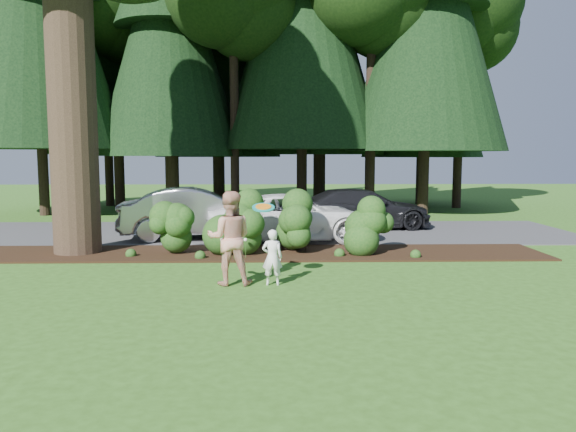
% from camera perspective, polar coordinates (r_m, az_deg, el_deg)
% --- Properties ---
extents(ground, '(80.00, 80.00, 0.00)m').
position_cam_1_polar(ground, '(12.10, -4.92, -6.56)').
color(ground, '#2D5317').
rests_on(ground, ground).
extents(mulch_bed, '(16.00, 2.50, 0.05)m').
position_cam_1_polar(mulch_bed, '(15.28, -4.16, -3.78)').
color(mulch_bed, black).
rests_on(mulch_bed, ground).
extents(driveway, '(22.00, 6.00, 0.03)m').
position_cam_1_polar(driveway, '(19.47, -3.55, -1.64)').
color(driveway, '#38383A').
rests_on(driveway, ground).
extents(shrub_row, '(6.53, 1.60, 1.61)m').
position_cam_1_polar(shrub_row, '(15.03, -1.28, -0.91)').
color(shrub_row, '#174013').
rests_on(shrub_row, ground).
extents(lily_cluster, '(0.69, 0.09, 0.57)m').
position_cam_1_polar(lily_cluster, '(14.38, -5.54, -2.52)').
color(lily_cluster, '#174013').
rests_on(lily_cluster, ground).
extents(tree_wall, '(25.66, 12.15, 17.09)m').
position_cam_1_polar(tree_wall, '(28.98, -2.44, 19.84)').
color(tree_wall, black).
rests_on(tree_wall, ground).
extents(car_silver_wagon, '(5.07, 2.37, 1.61)m').
position_cam_1_polar(car_silver_wagon, '(18.04, -9.15, 0.28)').
color(car_silver_wagon, '#A7A7AC').
rests_on(car_silver_wagon, driveway).
extents(car_white_suv, '(5.36, 2.77, 1.44)m').
position_cam_1_polar(car_white_suv, '(17.35, 0.47, -0.14)').
color(car_white_suv, white).
rests_on(car_white_suv, driveway).
extents(car_dark_suv, '(5.15, 2.60, 1.44)m').
position_cam_1_polar(car_dark_suv, '(20.42, 7.58, 0.75)').
color(car_dark_suv, black).
rests_on(car_dark_suv, driveway).
extents(child, '(0.43, 0.28, 1.16)m').
position_cam_1_polar(child, '(11.56, -1.61, -4.22)').
color(child, white).
rests_on(child, ground).
extents(adult, '(0.95, 0.74, 1.94)m').
position_cam_1_polar(adult, '(11.60, -5.94, -2.25)').
color(adult, '#BF4019').
rests_on(adult, ground).
extents(frisbee, '(0.47, 0.45, 0.17)m').
position_cam_1_polar(frisbee, '(11.52, -2.52, 0.89)').
color(frisbee, teal).
rests_on(frisbee, ground).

